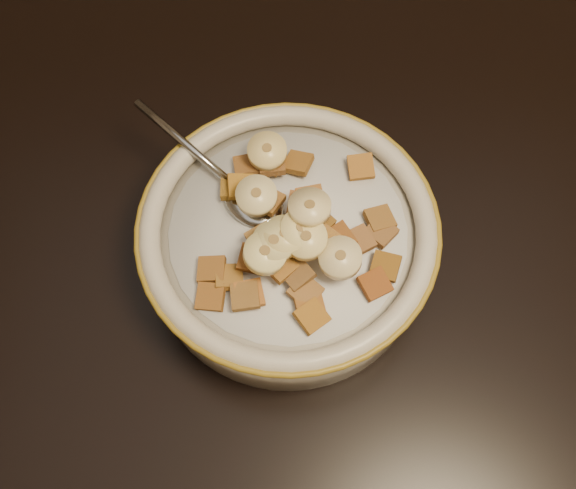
{
  "coord_description": "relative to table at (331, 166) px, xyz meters",
  "views": [
    {
      "loc": [
        -0.05,
        -0.33,
        1.24
      ],
      "look_at": [
        -0.04,
        -0.11,
        0.78
      ],
      "focal_mm": 40.0,
      "sensor_mm": 36.0,
      "label": 1
    }
  ],
  "objects": [
    {
      "name": "floor",
      "position": [
        0.0,
        0.0,
        -0.78
      ],
      "size": [
        4.0,
        4.5,
        0.1
      ],
      "primitive_type": "cube",
      "color": "#422816",
      "rests_on": "ground"
    },
    {
      "name": "cereal_square_29",
      "position": [
        -0.03,
        -0.17,
        0.08
      ],
      "size": [
        0.02,
        0.02,
        0.01
      ],
      "primitive_type": "cube",
      "rotation": [
        0.06,
        -0.05,
        1.77
      ],
      "color": "brown",
      "rests_on": "milk"
    },
    {
      "name": "cereal_square_21",
      "position": [
        -0.06,
        -0.09,
        0.09
      ],
      "size": [
        0.03,
        0.03,
        0.01
      ],
      "primitive_type": "cube",
      "rotation": [
        -0.04,
        0.1,
        1.0
      ],
      "color": "brown",
      "rests_on": "milk"
    },
    {
      "name": "cereal_square_2",
      "position": [
        -0.07,
        -0.16,
        0.08
      ],
      "size": [
        0.02,
        0.02,
        0.01
      ],
      "primitive_type": "cube",
      "rotation": [
        0.04,
        -0.12,
        1.77
      ],
      "color": "#9C5825",
      "rests_on": "milk"
    },
    {
      "name": "banana_slice_6",
      "position": [
        -0.05,
        -0.13,
        0.1
      ],
      "size": [
        0.04,
        0.04,
        0.01
      ],
      "primitive_type": "cylinder",
      "rotation": [
        -0.01,
        0.12,
        0.67
      ],
      "color": "#DDC783",
      "rests_on": "milk"
    },
    {
      "name": "cereal_square_8",
      "position": [
        -0.05,
        -0.14,
        0.09
      ],
      "size": [
        0.03,
        0.03,
        0.01
      ],
      "primitive_type": "cube",
      "rotation": [
        0.07,
        -0.05,
        2.3
      ],
      "color": "olive",
      "rests_on": "milk"
    },
    {
      "name": "banana_slice_4",
      "position": [
        -0.05,
        -0.13,
        0.1
      ],
      "size": [
        0.04,
        0.04,
        0.01
      ],
      "primitive_type": "cylinder",
      "rotation": [
        0.01,
        -0.05,
        2.31
      ],
      "color": "#D7C587",
      "rests_on": "milk"
    },
    {
      "name": "cereal_square_14",
      "position": [
        -0.05,
        -0.05,
        0.08
      ],
      "size": [
        0.02,
        0.02,
        0.01
      ],
      "primitive_type": "cube",
      "rotation": [
        -0.06,
        0.1,
        1.63
      ],
      "color": "brown",
      "rests_on": "milk"
    },
    {
      "name": "cereal_square_26",
      "position": [
        -0.04,
        -0.13,
        0.1
      ],
      "size": [
        0.02,
        0.02,
        0.01
      ],
      "primitive_type": "cube",
      "rotation": [
        -0.2,
        0.11,
        1.75
      ],
      "color": "olive",
      "rests_on": "milk"
    },
    {
      "name": "cereal_square_22",
      "position": [
        0.02,
        -0.05,
        0.08
      ],
      "size": [
        0.02,
        0.02,
        0.01
      ],
      "primitive_type": "cube",
      "rotation": [
        0.24,
        -0.06,
        0.08
      ],
      "color": "#9D5E20",
      "rests_on": "milk"
    },
    {
      "name": "banana_slice_8",
      "position": [
        -0.03,
        -0.11,
        0.11
      ],
      "size": [
        0.04,
        0.04,
        0.01
      ],
      "primitive_type": "cylinder",
      "rotation": [
        0.14,
        0.06,
        2.89
      ],
      "color": "#F7E09A",
      "rests_on": "milk"
    },
    {
      "name": "cereal_square_25",
      "position": [
        -0.1,
        -0.14,
        0.08
      ],
      "size": [
        0.02,
        0.02,
        0.01
      ],
      "primitive_type": "cube",
      "rotation": [
        -0.12,
        0.03,
        1.53
      ],
      "color": "brown",
      "rests_on": "milk"
    },
    {
      "name": "cereal_square_31",
      "position": [
        0.03,
        -0.14,
        0.08
      ],
      "size": [
        0.03,
        0.03,
        0.01
      ],
      "primitive_type": "cube",
      "rotation": [
        -0.2,
        0.13,
        2.79
      ],
      "color": "brown",
      "rests_on": "milk"
    },
    {
      "name": "cereal_square_12",
      "position": [
        -0.05,
        -0.12,
        0.09
      ],
      "size": [
        0.03,
        0.03,
        0.01
      ],
      "primitive_type": "cube",
      "rotation": [
        -0.06,
        -0.11,
        0.52
      ],
      "color": "#92592A",
      "rests_on": "milk"
    },
    {
      "name": "table",
      "position": [
        0.0,
        0.0,
        0.0
      ],
      "size": [
        1.41,
        0.91,
        0.04
      ],
      "primitive_type": "cube",
      "rotation": [
        0.0,
        0.0,
        -0.01
      ],
      "color": "black",
      "rests_on": "floor"
    },
    {
      "name": "cereal_square_27",
      "position": [
        -0.08,
        -0.07,
        0.08
      ],
      "size": [
        0.02,
        0.02,
        0.01
      ],
      "primitive_type": "cube",
      "rotation": [
        -0.08,
        -0.02,
        0.0
      ],
      "color": "olive",
      "rests_on": "milk"
    },
    {
      "name": "cereal_square_5",
      "position": [
        -0.02,
        -0.11,
        0.09
      ],
      "size": [
        0.03,
        0.03,
        0.01
      ],
      "primitive_type": "cube",
      "rotation": [
        0.14,
        0.04,
        0.79
      ],
      "color": "brown",
      "rests_on": "milk"
    },
    {
      "name": "cereal_square_23",
      "position": [
        -0.08,
        -0.07,
        0.09
      ],
      "size": [
        0.02,
        0.02,
        0.01
      ],
      "primitive_type": "cube",
      "rotation": [
        0.21,
        -0.1,
        1.64
      ],
      "color": "#99691C",
      "rests_on": "milk"
    },
    {
      "name": "cereal_square_28",
      "position": [
        -0.07,
        -0.05,
        0.08
      ],
      "size": [
        0.02,
        0.02,
        0.01
      ],
      "primitive_type": "cube",
      "rotation": [
        -0.17,
        -0.04,
        0.15
      ],
      "color": "brown",
      "rests_on": "milk"
    },
    {
      "name": "banana_slice_3",
      "position": [
        -0.07,
        -0.09,
        0.1
      ],
      "size": [
        0.04,
        0.04,
        0.01
      ],
      "primitive_type": "cylinder",
      "rotation": [
        0.03,
        -0.12,
        1.1
      ],
      "color": "#D9CE88",
      "rests_on": "milk"
    },
    {
      "name": "cereal_square_19",
      "position": [
        -0.06,
        -0.05,
        0.08
      ],
      "size": [
        0.03,
        0.03,
        0.01
      ],
      "primitive_type": "cube",
      "rotation": [
        0.22,
        0.04,
        1.18
      ],
      "color": "#8D5E1D",
      "rests_on": "milk"
    },
    {
      "name": "banana_slice_5",
      "position": [
        -0.06,
        -0.14,
        0.1
      ],
      "size": [
        0.04,
        0.04,
        0.01
      ],
      "primitive_type": "cylinder",
      "rotation": [
        0.11,
        0.09,
        0.95
      ],
      "color": "#F7E884",
      "rests_on": "milk"
    },
    {
      "name": "cereal_square_1",
      "position": [
        -0.03,
        -0.1,
        0.1
      ],
      "size": [
        0.02,
        0.02,
        0.01
      ],
      "primitive_type": "cube",
      "rotation": [
        -0.13,
        0.03,
        2.96
      ],
      "color": "brown",
      "rests_on": "milk"
    },
    {
      "name": "cereal_square_4",
      "position": [
        -0.03,
        -0.09,
        0.09
      ],
      "size": [
        0.02,
        0.02,
        0.01
      ],
      "primitive_type": "cube",
      "rotation": [
        0.17,
        0.0,
        0.19
      ],
      "color": "#9D541F",
      "rests_on": "milk"
    },
    {
      "name": "cereal_square_24",
      "position": [
        -0.07,
        -0.13,
        0.09
      ],
      "size": [
        0.02,
        0.02,
        0.01
      ],
      "primitive_type": "cube",
      "rotation": [
        -0.12,
        -0.14,
        2.92
      ],
      "color": "brown",
      "rests_on": "milk"
    },
    {
      "name": "cereal_square_7",
      "position": [
        -0.08,
        -0.16,
        0.08
      ],
      "size": [
        0.02,
        0.02,
        0.01
      ],
      "primitive_type": "cube",
      "rotation": [
        -0.09,
        -0.04,
        1.66
      ],
      "color": "olive",
      "rests_on": "milk"
    },
    {
      "name": "cereal_square_6",
      "position": [
        -0.04,
        -0.15,
        0.09
      ],
      "size": [
        0.03,
        0.03,
        0.01
      ],
      "primitive_type": "cube",
      "rotation": [
        -0.23,
        0.08,
        2.19
      ],
      "color": "brown",
      "rests_on": "milk"
    },
    {
      "name": "cereal_square_11",
      "position": [
        0.01,
        -0.12,
        0.08
      ],
      "size": [
        0.03,
        0.03,
        0.01
      ],
      "primitive_type": "cube",
      "rotation": [
        0.03,
        0.04,
        0.49
      ],
      "color": "brown",
      "rests_on": "milk"
    },
    {
      "name": "banana_slice_2",
      "position": [
        -0.01,
        -0.14,
        0.1
      ],
      "size": [
        0.04,
        0.04,
        0.01
      ],
      "primitive_type": "cylinder",
      "rotation": [
        0.02,
        -0.1,
        0.25
      ],
      "color": "beige",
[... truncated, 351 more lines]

